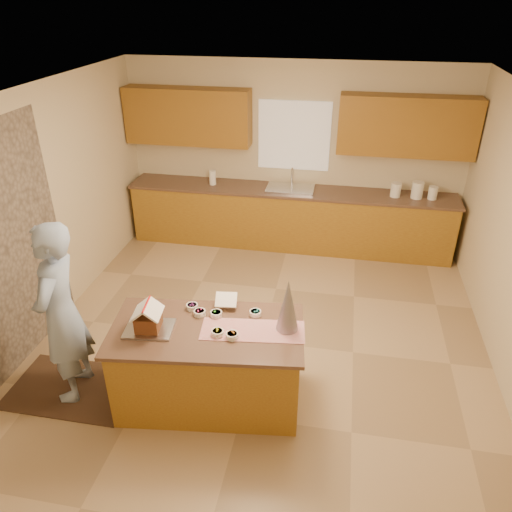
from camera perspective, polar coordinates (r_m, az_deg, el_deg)
name	(u,v)px	position (r m, az deg, el deg)	size (l,w,h in m)	color
floor	(261,342)	(5.70, 0.63, -9.90)	(5.50, 5.50, 0.00)	tan
ceiling	(263,98)	(4.53, 0.82, 17.81)	(5.50, 5.50, 0.00)	silver
wall_back	(294,155)	(7.51, 4.39, 11.58)	(5.50, 5.50, 0.00)	beige
wall_front	(173,464)	(2.85, -9.61, -22.71)	(5.50, 5.50, 0.00)	beige
wall_left	(37,217)	(5.89, -24.08, 4.12)	(5.50, 5.50, 0.00)	beige
window_curtain	(294,136)	(7.39, 4.45, 13.74)	(1.05, 0.03, 1.00)	white
back_counter_base	(289,219)	(7.55, 3.87, 4.31)	(4.80, 0.60, 0.88)	olive
back_counter_top	(290,191)	(7.37, 3.99, 7.57)	(4.85, 0.63, 0.04)	brown
upper_cabinet_left	(188,116)	(7.51, -7.91, 15.76)	(1.85, 0.35, 0.80)	#8B5D1D
upper_cabinet_right	(407,126)	(7.19, 17.13, 14.22)	(1.85, 0.35, 0.80)	#8B5D1D
sink	(290,191)	(7.38, 3.99, 7.49)	(0.70, 0.45, 0.12)	silver
faucet	(292,176)	(7.48, 4.20, 9.20)	(0.03, 0.03, 0.28)	silver
island_base	(209,367)	(4.78, -5.49, -12.66)	(1.67, 0.84, 0.82)	olive
island_top	(207,330)	(4.51, -5.75, -8.59)	(1.75, 0.91, 0.04)	brown
table_runner	(253,330)	(4.45, -0.38, -8.62)	(0.93, 0.33, 0.01)	#A30B1C
baking_tray	(149,329)	(4.56, -12.27, -8.25)	(0.43, 0.32, 0.02)	silver
cookbook	(226,300)	(4.72, -3.48, -5.09)	(0.20, 0.02, 0.17)	white
tinsel_tree	(288,305)	(4.34, 3.71, -5.73)	(0.20, 0.20, 0.51)	#B1AFBC
rug	(74,388)	(5.45, -20.38, -14.16)	(1.24, 0.81, 0.01)	black
boy	(61,314)	(4.88, -21.69, -6.28)	(0.67, 0.44, 1.82)	#97AFD6
canister_a	(396,190)	(7.33, 15.91, 7.39)	(0.15, 0.15, 0.20)	white
canister_b	(417,190)	(7.36, 18.22, 7.29)	(0.16, 0.16, 0.24)	white
canister_c	(433,193)	(7.40, 19.83, 6.91)	(0.13, 0.13, 0.18)	white
paper_towel	(213,177)	(7.54, -5.06, 9.07)	(0.10, 0.10, 0.22)	white
gingerbread_house	(148,319)	(4.50, -12.42, -7.14)	(0.28, 0.29, 0.26)	brown
candy_bowls	(219,319)	(4.57, -4.36, -7.29)	(0.72, 0.48, 0.05)	green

